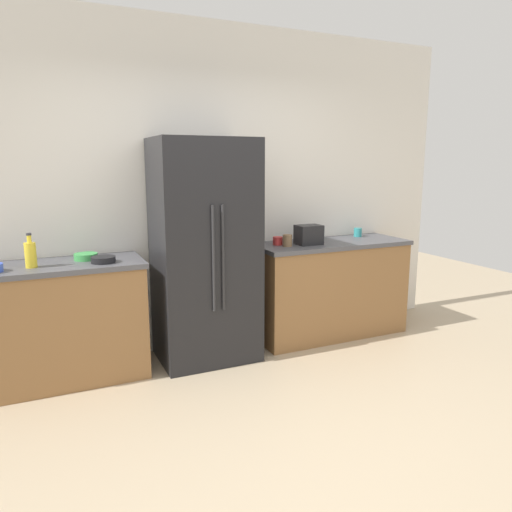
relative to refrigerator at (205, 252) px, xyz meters
name	(u,v)px	position (x,y,z in m)	size (l,w,h in m)	color
ground_plane	(288,439)	(0.03, -1.44, -0.94)	(10.65, 10.65, 0.00)	tan
kitchen_back_panel	(194,190)	(0.03, 0.38, 0.50)	(5.32, 0.10, 2.90)	silver
counter_left	(63,322)	(-1.15, 0.04, -0.47)	(1.24, 0.59, 0.94)	olive
counter_right	(330,288)	(1.30, 0.04, -0.47)	(1.53, 0.59, 0.94)	olive
refrigerator	(205,252)	(0.00, 0.00, 0.00)	(0.82, 0.65, 1.89)	black
toaster	(309,235)	(1.02, -0.01, 0.08)	(0.23, 0.17, 0.18)	black
bottle_a	(30,254)	(-1.34, -0.03, 0.09)	(0.08, 0.08, 0.25)	yellow
cup_a	(358,232)	(1.72, 0.19, 0.04)	(0.08, 0.08, 0.09)	teal
cup_b	(287,241)	(0.78, -0.02, 0.05)	(0.09, 0.09, 0.11)	brown
cup_c	(278,241)	(0.74, 0.09, 0.03)	(0.09, 0.09, 0.08)	red
bowl_a	(86,257)	(-0.95, 0.11, 0.02)	(0.18, 0.18, 0.05)	green
bowl_c	(103,260)	(-0.84, -0.07, 0.02)	(0.18, 0.18, 0.05)	black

